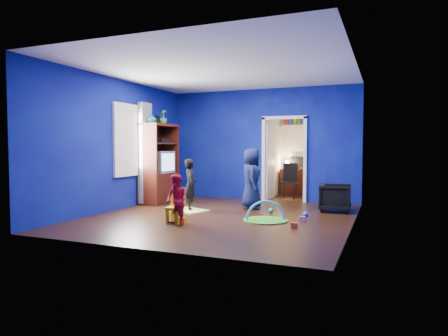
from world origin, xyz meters
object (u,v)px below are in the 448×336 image
at_px(child_navy, 251,179).
at_px(study_desk, 296,182).
at_px(armchair, 335,198).
at_px(hopper_ball, 253,199).
at_px(kid_chair, 175,209).
at_px(tv_armoire, 159,164).
at_px(vase, 152,119).
at_px(child_black, 190,185).
at_px(crt_tv, 160,162).
at_px(folding_chair, 289,182).
at_px(toddler_red, 177,200).
at_px(play_mat, 265,220).

bearing_deg(child_navy, study_desk, -27.86).
bearing_deg(armchair, hopper_ball, 87.64).
relative_size(armchair, kid_chair, 1.32).
xyz_separation_m(tv_armoire, study_desk, (2.80, 3.01, -0.60)).
relative_size(tv_armoire, study_desk, 2.23).
xyz_separation_m(armchair, kid_chair, (-2.58, -2.42, -0.05)).
bearing_deg(vase, child_black, -20.45).
bearing_deg(study_desk, vase, -130.22).
relative_size(child_black, study_desk, 1.29).
relative_size(armchair, vase, 2.89).
height_order(crt_tv, folding_chair, crt_tv).
relative_size(hopper_ball, kid_chair, 0.75).
height_order(vase, tv_armoire, vase).
bearing_deg(vase, crt_tv, 82.41).
relative_size(toddler_red, hopper_ball, 2.43).
relative_size(vase, play_mat, 0.27).
bearing_deg(child_black, tv_armoire, 23.99).
bearing_deg(tv_armoire, play_mat, -23.11).
height_order(child_black, crt_tv, crt_tv).
xyz_separation_m(child_black, kid_chair, (0.38, -1.39, -0.32)).
bearing_deg(play_mat, child_black, 163.14).
xyz_separation_m(child_navy, tv_armoire, (-2.44, 0.06, 0.30)).
height_order(hopper_ball, play_mat, hopper_ball).
xyz_separation_m(child_black, crt_tv, (-1.23, 0.77, 0.45)).
bearing_deg(folding_chair, play_mat, -84.34).
distance_m(armchair, folding_chair, 2.30).
relative_size(child_navy, folding_chair, 1.48).
bearing_deg(tv_armoire, armchair, 3.52).
bearing_deg(play_mat, crt_tv, 156.62).
relative_size(vase, kid_chair, 0.45).
bearing_deg(child_navy, vase, 74.53).
xyz_separation_m(armchair, toddler_red, (-2.43, -2.62, 0.16)).
distance_m(child_black, child_navy, 1.37).
bearing_deg(study_desk, tv_armoire, -132.92).
distance_m(child_black, crt_tv, 1.52).
height_order(child_black, play_mat, child_black).
bearing_deg(child_black, crt_tv, 23.17).
xyz_separation_m(tv_armoire, folding_chair, (2.80, 2.05, -0.52)).
relative_size(toddler_red, crt_tv, 1.30).
bearing_deg(child_navy, child_black, 100.34).
height_order(study_desk, folding_chair, folding_chair).
xyz_separation_m(child_navy, folding_chair, (0.37, 2.12, -0.22)).
bearing_deg(crt_tv, tv_armoire, 180.00).
height_order(child_black, study_desk, child_black).
relative_size(tv_armoire, hopper_ball, 5.21).
bearing_deg(armchair, folding_chair, 33.93).
bearing_deg(hopper_ball, armchair, 2.21).
bearing_deg(tv_armoire, child_black, -31.34).
height_order(toddler_red, folding_chair, folding_chair).
relative_size(armchair, child_navy, 0.48).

